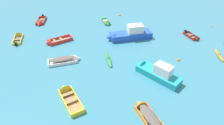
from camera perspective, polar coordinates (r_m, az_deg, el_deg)
name	(u,v)px	position (r m, az deg, el deg)	size (l,w,h in m)	color
kayak_green_back_row_right	(108,59)	(23.59, -1.07, 0.95)	(1.75, 3.18, 0.31)	#288C3D
rowboat_orange_distant_center	(146,112)	(17.55, 9.83, -14.05)	(3.04, 3.80, 1.09)	#99754C
rowboat_maroon_center	(194,38)	(30.52, 22.73, 6.60)	(2.27, 2.87, 0.90)	#4C4C51
rowboat_yellow_back_row_left	(19,37)	(31.54, -25.45, 6.78)	(2.21, 3.41, 0.98)	#4C4C51
rowboat_red_foreground_center	(54,42)	(28.25, -16.57, 5.76)	(3.51, 3.37, 1.15)	gray
rowboat_white_near_right	(68,59)	(23.86, -12.61, 0.87)	(3.94, 2.80, 1.14)	beige
motor_launch_blue_far_back	(128,34)	(28.16, 4.65, 8.14)	(6.70, 4.11, 2.23)	blue
motor_launch_turquoise_outer_left	(156,72)	(21.43, 12.55, -2.62)	(5.34, 4.19, 2.07)	teal
rowboat_green_cluster_outer	(107,24)	(32.64, -1.40, 11.22)	(2.13, 2.95, 0.83)	beige
kayak_orange_back_row_center	(219,55)	(27.79, 28.64, 1.92)	(0.69, 2.83, 0.27)	orange
rowboat_yellow_near_left	(67,94)	(19.47, -12.92, -8.79)	(3.53, 3.85, 1.16)	#99754C
rowboat_red_far_left	(40,23)	(34.88, -20.14, 10.77)	(2.03, 3.80, 1.09)	#4C4C51
mooring_buoy_midfield	(178,60)	(24.98, 18.65, 0.62)	(0.44, 0.44, 0.44)	orange
mooring_buoy_central	(120,15)	(36.25, 2.22, 13.51)	(0.46, 0.46, 0.46)	orange
mooring_buoy_trailing	(211,26)	(35.73, 26.90, 9.32)	(0.33, 0.33, 0.33)	orange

